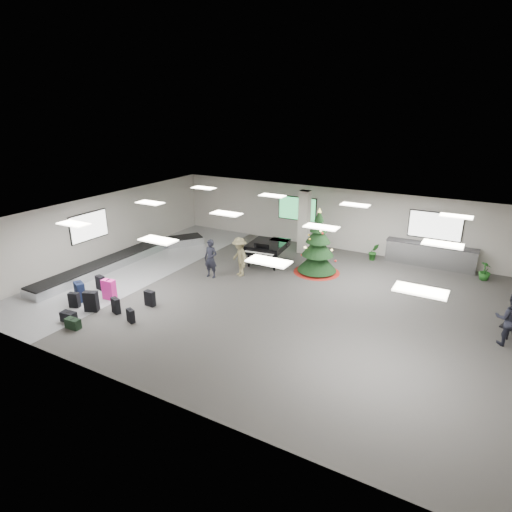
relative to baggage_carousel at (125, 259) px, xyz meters
The scene contains 21 objects.
ground 7.84m from the baggage_carousel, ahead, with size 18.00×18.00×0.00m, color #3A3835.
room_envelope 7.79m from the baggage_carousel, ahead, with size 18.02×14.02×3.21m.
baggage_carousel is the anchor object (origin of this frame).
service_counter 14.50m from the baggage_carousel, 27.67° to the left, with size 4.05×0.65×1.08m.
suitcase_0 5.06m from the baggage_carousel, 58.08° to the right, with size 0.56×0.45×0.79m.
suitcase_1 5.35m from the baggage_carousel, 47.95° to the right, with size 0.42×0.31×0.61m.
pink_suitcase 4.07m from the baggage_carousel, 52.78° to the right, with size 0.54×0.34×0.83m.
suitcase_3 5.15m from the baggage_carousel, 34.35° to the right, with size 0.41×0.23×0.62m.
navy_suitcase 4.23m from the baggage_carousel, 67.79° to the right, with size 0.57×0.46×0.78m.
suitcase_5 4.78m from the baggage_carousel, 67.01° to the right, with size 0.43×0.32×0.60m.
green_duffel 6.36m from the baggage_carousel, 60.16° to the right, with size 0.55×0.29×0.37m.
suitcase_7 6.21m from the baggage_carousel, 42.78° to the right, with size 0.38×0.28×0.51m.
suitcase_8 3.11m from the baggage_carousel, 62.71° to the right, with size 0.44×0.30×0.61m.
black_duffel 5.88m from the baggage_carousel, 63.57° to the right, with size 0.57×0.35×0.38m.
christmas_tree 9.19m from the baggage_carousel, 21.74° to the left, with size 2.10×2.10×3.00m.
grand_piano 6.85m from the baggage_carousel, 28.48° to the left, with size 1.85×2.27×1.20m.
traveler_a 4.72m from the baggage_carousel, ahead, with size 0.63×0.41×1.72m, color black.
traveler_b 5.85m from the baggage_carousel, 13.33° to the left, with size 1.14×0.65×1.76m, color olive.
traveler_bench 16.08m from the baggage_carousel, ahead, with size 0.87×0.68×1.79m, color black.
potted_plant_left 12.06m from the baggage_carousel, 31.14° to the left, with size 0.47×0.38×0.86m, color #194516.
potted_plant_right 16.38m from the baggage_carousel, 21.92° to the left, with size 0.46×0.46×0.83m, color #194516.
Camera 1 is at (7.11, -13.83, 7.26)m, focal length 30.00 mm.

